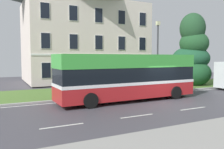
{
  "coord_description": "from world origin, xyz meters",
  "views": [
    {
      "loc": [
        -10.54,
        -11.91,
        3.08
      ],
      "look_at": [
        -2.28,
        4.6,
        1.73
      ],
      "focal_mm": 36.97,
      "sensor_mm": 36.0,
      "label": 1
    }
  ],
  "objects_px": {
    "georgian_townhouse": "(84,35)",
    "single_decker_bus": "(128,76)",
    "evergreen_tree": "(192,55)",
    "litter_bin": "(117,86)",
    "street_lamp_post": "(158,50)"
  },
  "relations": [
    {
      "from": "single_decker_bus",
      "to": "litter_bin",
      "type": "bearing_deg",
      "value": 76.71
    },
    {
      "from": "georgian_townhouse",
      "to": "litter_bin",
      "type": "height_order",
      "value": "georgian_townhouse"
    },
    {
      "from": "single_decker_bus",
      "to": "street_lamp_post",
      "type": "xyz_separation_m",
      "value": [
        5.02,
        3.15,
        2.02
      ]
    },
    {
      "from": "georgian_townhouse",
      "to": "evergreen_tree",
      "type": "height_order",
      "value": "georgian_townhouse"
    },
    {
      "from": "georgian_townhouse",
      "to": "evergreen_tree",
      "type": "distance_m",
      "value": 13.91
    },
    {
      "from": "evergreen_tree",
      "to": "litter_bin",
      "type": "relative_size",
      "value": 7.48
    },
    {
      "from": "single_decker_bus",
      "to": "evergreen_tree",
      "type": "bearing_deg",
      "value": 21.37
    },
    {
      "from": "georgian_townhouse",
      "to": "street_lamp_post",
      "type": "distance_m",
      "value": 12.38
    },
    {
      "from": "single_decker_bus",
      "to": "litter_bin",
      "type": "distance_m",
      "value": 3.22
    },
    {
      "from": "georgian_townhouse",
      "to": "single_decker_bus",
      "type": "relative_size",
      "value": 1.43
    },
    {
      "from": "single_decker_bus",
      "to": "litter_bin",
      "type": "xyz_separation_m",
      "value": [
        0.63,
        2.97,
        -1.08
      ]
    },
    {
      "from": "street_lamp_post",
      "to": "litter_bin",
      "type": "xyz_separation_m",
      "value": [
        -4.39,
        -0.18,
        -3.1
      ]
    },
    {
      "from": "evergreen_tree",
      "to": "litter_bin",
      "type": "bearing_deg",
      "value": -171.35
    },
    {
      "from": "georgian_townhouse",
      "to": "litter_bin",
      "type": "relative_size",
      "value": 14.08
    },
    {
      "from": "georgian_townhouse",
      "to": "single_decker_bus",
      "type": "bearing_deg",
      "value": -97.53
    }
  ]
}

